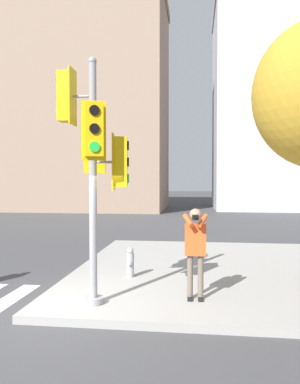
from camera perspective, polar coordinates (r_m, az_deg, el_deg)
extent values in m
plane|color=#424244|center=(7.26, -14.65, -17.70)|extent=(160.00, 160.00, 0.00)
cube|color=#9E9B96|center=(10.17, 12.51, -11.58)|extent=(8.00, 8.00, 0.15)
cube|color=silver|center=(8.12, -21.65, -15.62)|extent=(0.41, 2.72, 0.01)
cylinder|color=#939399|center=(7.23, -8.60, -16.02)|extent=(0.37, 0.37, 0.12)
cylinder|color=#939399|center=(6.89, -8.68, 1.61)|extent=(0.14, 0.14, 4.26)
sphere|color=#939399|center=(7.22, -8.77, 19.12)|extent=(0.16, 0.16, 0.16)
cylinder|color=#939399|center=(7.14, -8.55, 6.97)|extent=(0.11, 0.32, 0.05)
cube|color=#E5B70C|center=(7.42, -8.38, 6.78)|extent=(0.34, 0.29, 0.90)
cube|color=#E5B70C|center=(7.29, -8.46, 6.87)|extent=(0.42, 0.10, 1.02)
cylinder|color=black|center=(7.58, -8.30, 8.95)|extent=(0.17, 0.06, 0.17)
cylinder|color=black|center=(7.55, -8.29, 6.69)|extent=(0.17, 0.06, 0.17)
cylinder|color=green|center=(7.53, -8.28, 4.41)|extent=(0.17, 0.06, 0.17)
cylinder|color=#939399|center=(6.71, -8.63, 9.06)|extent=(0.15, 0.31, 0.05)
cube|color=#E5B70C|center=(6.44, -8.52, 9.38)|extent=(0.36, 0.32, 0.90)
cube|color=#E5B70C|center=(6.57, -8.57, 9.23)|extent=(0.41, 0.16, 1.02)
cylinder|color=black|center=(6.35, -8.47, 12.23)|extent=(0.17, 0.08, 0.17)
cylinder|color=black|center=(6.30, -8.46, 9.54)|extent=(0.17, 0.08, 0.17)
cylinder|color=green|center=(6.27, -8.44, 6.83)|extent=(0.17, 0.08, 0.17)
cylinder|color=#939399|center=(7.12, -10.57, 14.12)|extent=(0.31, 0.05, 0.05)
cube|color=#E5B70C|center=(7.20, -12.74, 13.96)|extent=(0.24, 0.30, 0.90)
cube|color=#E5B70C|center=(7.16, -11.71, 14.04)|extent=(0.03, 0.42, 1.02)
cylinder|color=black|center=(7.32, -13.79, 16.17)|extent=(0.03, 0.17, 0.17)
cylinder|color=black|center=(7.25, -13.77, 13.87)|extent=(0.03, 0.17, 0.17)
cylinder|color=green|center=(7.19, -13.76, 11.53)|extent=(0.03, 0.17, 0.17)
cylinder|color=#939399|center=(6.87, -6.81, 4.55)|extent=(0.32, 0.09, 0.05)
cube|color=#E5B70C|center=(6.84, -4.49, 4.56)|extent=(0.28, 0.33, 0.90)
cube|color=#E5B70C|center=(6.85, -5.59, 4.56)|extent=(0.08, 0.42, 1.02)
cylinder|color=black|center=(6.86, -3.36, 7.07)|extent=(0.05, 0.17, 0.17)
cylinder|color=black|center=(6.83, -3.35, 4.57)|extent=(0.05, 0.17, 0.17)
cylinder|color=green|center=(6.83, -3.35, 2.05)|extent=(0.05, 0.17, 0.17)
cube|color=black|center=(7.42, 6.10, -15.83)|extent=(0.09, 0.24, 0.05)
cube|color=black|center=(7.42, 7.71, -15.83)|extent=(0.09, 0.24, 0.05)
cylinder|color=#6B6051|center=(7.37, 6.12, -12.74)|extent=(0.11, 0.11, 0.84)
cylinder|color=#6B6051|center=(7.37, 7.71, -12.74)|extent=(0.11, 0.11, 0.84)
cube|color=#E55623|center=(7.22, 6.94, -7.19)|extent=(0.40, 0.22, 0.60)
sphere|color=tan|center=(7.16, 6.95, -3.44)|extent=(0.23, 0.23, 0.23)
cube|color=black|center=(6.86, 6.94, -3.84)|extent=(0.12, 0.10, 0.09)
cylinder|color=black|center=(6.79, 6.94, -3.90)|extent=(0.06, 0.08, 0.06)
cylinder|color=#E55623|center=(7.03, 5.84, -4.33)|extent=(0.23, 0.35, 0.24)
cylinder|color=#E55623|center=(7.03, 8.05, -4.34)|extent=(0.23, 0.35, 0.24)
cylinder|color=#99999E|center=(8.95, -3.04, -11.05)|extent=(0.18, 0.18, 0.57)
sphere|color=#99999E|center=(8.88, -3.05, -8.93)|extent=(0.16, 0.16, 0.16)
cylinder|color=#99999E|center=(8.82, -3.18, -10.82)|extent=(0.08, 0.06, 0.08)
cube|color=gray|center=(33.26, -11.60, 12.36)|extent=(15.62, 8.70, 17.12)
cube|color=#7A604C|center=(36.01, -11.70, 26.51)|extent=(15.82, 8.90, 0.80)
cube|color=#BCBCC1|center=(35.10, 21.52, 11.59)|extent=(14.02, 8.92, 16.98)
cube|color=#A3A3A8|center=(37.67, 21.69, 25.02)|extent=(14.22, 9.12, 0.80)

